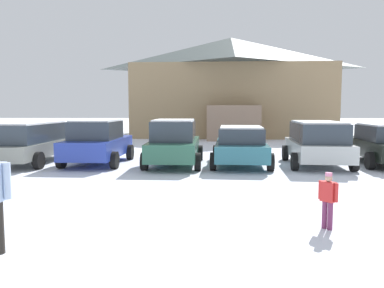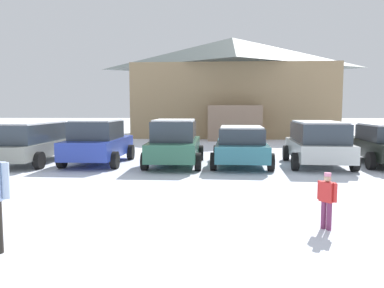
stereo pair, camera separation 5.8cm
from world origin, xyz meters
TOP-DOWN VIEW (x-y plane):
  - ski_lodge at (2.31, 28.81)m, footprint 15.87×12.10m
  - parked_grey_wagon at (-6.92, 12.33)m, footprint 2.21×4.84m
  - parked_blue_hatchback at (-4.24, 12.22)m, footprint 2.34×4.09m
  - parked_green_coupe at (-1.17, 11.95)m, footprint 2.22×4.36m
  - parked_teal_hatchback at (1.39, 11.97)m, footprint 2.48×4.40m
  - parked_silver_wagon at (4.32, 11.98)m, footprint 2.53×4.29m
  - parked_black_sedan at (7.02, 12.38)m, footprint 2.39×4.78m
  - skier_child_in_red_jacket at (2.15, 4.31)m, footprint 0.28×0.31m

SIDE VIEW (x-z plane):
  - skier_child_in_red_jacket at x=2.15m, z-range 0.07..1.12m
  - parked_teal_hatchback at x=1.39m, z-range 0.02..1.54m
  - parked_black_sedan at x=7.02m, z-range 0.02..1.61m
  - parked_blue_hatchback at x=-4.24m, z-range 0.00..1.75m
  - parked_green_coupe at x=-1.17m, z-range -0.01..1.77m
  - parked_grey_wagon at x=-6.92m, z-range 0.07..1.72m
  - parked_silver_wagon at x=4.32m, z-range 0.06..1.77m
  - ski_lodge at x=2.31m, z-range 0.05..8.00m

